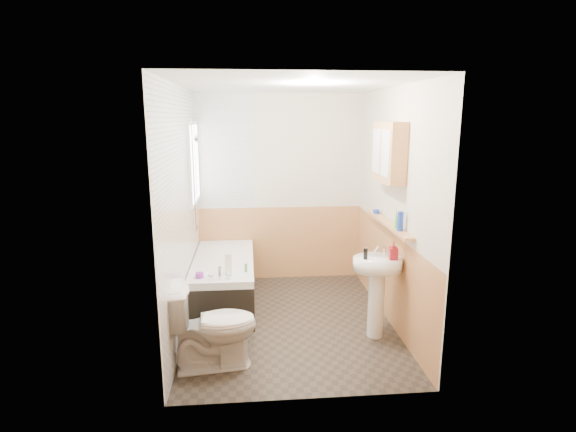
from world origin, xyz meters
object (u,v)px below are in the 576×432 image
Objects in this scene: sink at (377,281)px; medicine_cabinet at (389,152)px; bathtub at (224,280)px; toilet at (212,326)px; pine_shelf at (388,224)px.

sink is 1.41× the size of medicine_cabinet.
bathtub is 2.04× the size of toilet.
sink is at bearing -115.44° from medicine_cabinet.
pine_shelf is (1.80, 0.76, 0.71)m from toilet.
bathtub is 1.42m from toilet.
sink is at bearing -81.97° from toilet.
medicine_cabinet reaches higher than toilet.
toilet is at bearing -175.36° from sink.
medicine_cabinet reaches higher than bathtub.
bathtub is at bearing 159.86° from pine_shelf.
toilet is 0.83× the size of sink.
bathtub is at bearing -8.12° from toilet.
medicine_cabinet is at bearing -19.70° from bathtub.
medicine_cabinet is (0.17, 0.36, 1.25)m from sink.
bathtub is 1.26× the size of pine_shelf.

